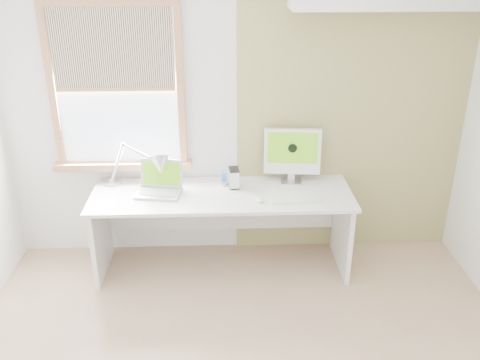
{
  "coord_description": "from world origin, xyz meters",
  "views": [
    {
      "loc": [
        -0.14,
        -2.58,
        2.64
      ],
      "look_at": [
        0.0,
        1.05,
        1.0
      ],
      "focal_mm": 39.14,
      "sensor_mm": 36.0,
      "label": 1
    }
  ],
  "objects_px": {
    "desk": "(222,210)",
    "imac": "(292,153)",
    "desk_lamp": "(151,166)",
    "laptop": "(160,185)",
    "external_drive": "(234,178)"
  },
  "relations": [
    {
      "from": "desk",
      "to": "imac",
      "type": "distance_m",
      "value": 0.79
    },
    {
      "from": "desk_lamp",
      "to": "laptop",
      "type": "height_order",
      "value": "desk_lamp"
    },
    {
      "from": "external_drive",
      "to": "desk",
      "type": "bearing_deg",
      "value": -148.64
    },
    {
      "from": "desk_lamp",
      "to": "external_drive",
      "type": "xyz_separation_m",
      "value": [
        0.7,
        0.0,
        -0.12
      ]
    },
    {
      "from": "desk",
      "to": "laptop",
      "type": "relative_size",
      "value": 5.4
    },
    {
      "from": "external_drive",
      "to": "imac",
      "type": "xyz_separation_m",
      "value": [
        0.51,
        0.11,
        0.18
      ]
    },
    {
      "from": "desk_lamp",
      "to": "laptop",
      "type": "xyz_separation_m",
      "value": [
        0.07,
        -0.07,
        -0.14
      ]
    },
    {
      "from": "desk_lamp",
      "to": "desk",
      "type": "bearing_deg",
      "value": -5.77
    },
    {
      "from": "imac",
      "to": "desk",
      "type": "bearing_deg",
      "value": -164.5
    },
    {
      "from": "external_drive",
      "to": "laptop",
      "type": "bearing_deg",
      "value": -173.5
    },
    {
      "from": "desk_lamp",
      "to": "laptop",
      "type": "relative_size",
      "value": 1.61
    },
    {
      "from": "desk_lamp",
      "to": "laptop",
      "type": "distance_m",
      "value": 0.17
    },
    {
      "from": "desk",
      "to": "desk_lamp",
      "type": "xyz_separation_m",
      "value": [
        -0.6,
        0.06,
        0.4
      ]
    },
    {
      "from": "external_drive",
      "to": "imac",
      "type": "bearing_deg",
      "value": 11.79
    },
    {
      "from": "desk",
      "to": "external_drive",
      "type": "height_order",
      "value": "external_drive"
    }
  ]
}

